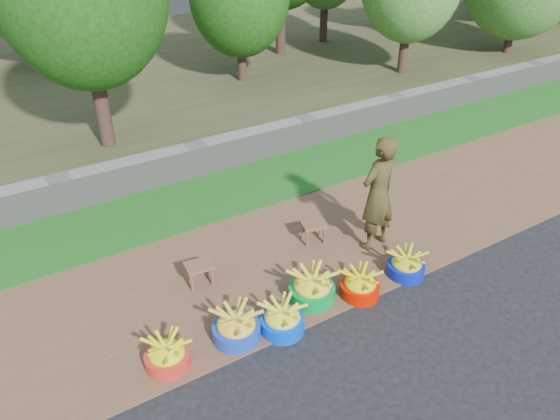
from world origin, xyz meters
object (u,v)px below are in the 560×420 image
basin_d (312,288)px  stool_left (199,268)px  vendor_woman (378,194)px  basin_b (236,327)px  basin_c (282,319)px  basin_f (406,265)px  basin_a (167,355)px  stool_right (314,227)px  basin_e (360,285)px

basin_d → stool_left: basin_d is taller
basin_d → vendor_woman: size_ratio=0.35×
basin_b → basin_c: bearing=-16.8°
basin_b → vendor_woman: (2.44, 0.59, 0.65)m
basin_f → basin_d: bearing=169.8°
basin_b → stool_left: size_ratio=1.44×
basin_c → basin_d: 0.62m
basin_a → stool_left: basin_a is taller
basin_d → basin_a: bearing=-178.2°
basin_a → basin_f: (3.15, -0.17, 0.00)m
basin_d → stool_right: 1.23m
basin_b → vendor_woman: vendor_woman is taller
basin_b → stool_right: bearing=31.3°
basin_a → vendor_woman: (3.23, 0.55, 0.67)m
stool_left → vendor_woman: (2.38, -0.48, 0.57)m
stool_right → basin_b: bearing=-148.7°
basin_c → stool_left: (-0.44, 1.21, 0.09)m
basin_e → vendor_woman: 1.29m
stool_right → vendor_woman: (0.65, -0.50, 0.57)m
vendor_woman → basin_b: bearing=4.6°
basin_a → basin_f: bearing=-3.2°
basin_b → basin_f: bearing=-3.3°
basin_a → vendor_woman: 3.34m
basin_f → basin_b: bearing=176.7°
basin_a → basin_d: basin_d is taller
basin_c → vendor_woman: vendor_woman is taller
basin_e → basin_f: bearing=-0.0°
basin_a → stool_right: basin_a is taller
basin_b → basin_f: 2.37m
basin_a → basin_d: 1.86m
stool_left → stool_right: bearing=0.7°
stool_left → stool_right: (1.73, 0.02, -0.00)m
basin_c → basin_a: bearing=171.8°
basin_d → basin_e: (0.54, -0.23, -0.03)m
basin_d → stool_left: (-1.01, 0.97, 0.07)m
stool_left → stool_right: size_ratio=0.95×
vendor_woman → basin_c: bearing=11.9°
basin_b → vendor_woman: 2.59m
basin_b → stool_right: (1.79, 1.09, 0.08)m
basin_c → basin_e: basin_c is taller
vendor_woman → basin_e: bearing=32.3°
basin_b → basin_d: basin_d is taller
basin_c → stool_left: basin_c is taller
basin_f → basin_e: bearing=180.0°
basin_b → basin_e: (1.61, -0.14, -0.02)m
basin_e → vendor_woman: bearing=41.2°
basin_d → stool_right: bearing=54.0°
basin_d → vendor_woman: (1.37, 0.49, 0.64)m
basin_a → stool_left: (0.85, 1.03, 0.10)m
basin_a → basin_b: basin_b is taller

